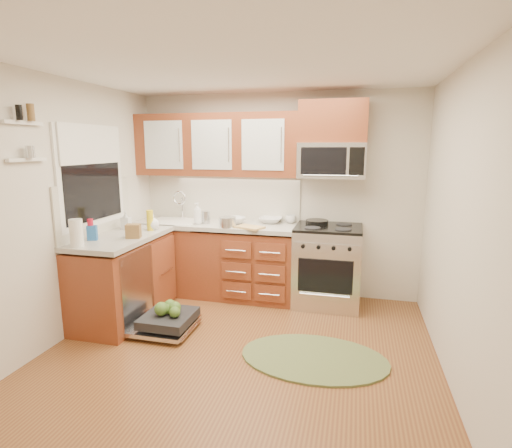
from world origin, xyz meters
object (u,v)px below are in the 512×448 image
(upper_cabinets, at_px, (217,145))
(rug, at_px, (314,358))
(stock_pot, at_px, (227,222))
(cutting_board, at_px, (250,227))
(range, at_px, (327,266))
(bowl_b, at_px, (235,220))
(skillet, at_px, (317,222))
(paper_towel_roll, at_px, (76,233))
(dishwasher, at_px, (165,322))
(bowl_a, at_px, (271,220))
(microwave, at_px, (332,160))
(cup, at_px, (291,219))
(sink, at_px, (175,231))

(upper_cabinets, height_order, rug, upper_cabinets)
(stock_pot, bearing_deg, cutting_board, 0.00)
(range, bearing_deg, bowl_b, 179.10)
(upper_cabinets, height_order, skillet, upper_cabinets)
(paper_towel_roll, height_order, bowl_b, paper_towel_roll)
(dishwasher, relative_size, paper_towel_roll, 2.63)
(stock_pot, height_order, bowl_a, stock_pot)
(microwave, height_order, paper_towel_roll, microwave)
(upper_cabinets, relative_size, range, 2.16)
(rug, bearing_deg, cutting_board, 128.74)
(bowl_b, bearing_deg, cup, 17.01)
(upper_cabinets, bearing_deg, microwave, -1.02)
(cutting_board, height_order, paper_towel_roll, paper_towel_roll)
(dishwasher, bearing_deg, sink, 109.20)
(dishwasher, distance_m, bowl_b, 1.49)
(rug, bearing_deg, stock_pot, 136.37)
(range, distance_m, dishwasher, 1.95)
(stock_pot, relative_size, paper_towel_roll, 0.75)
(skillet, relative_size, bowl_b, 1.05)
(rug, xyz_separation_m, skillet, (-0.14, 1.41, 0.97))
(sink, height_order, rug, sink)
(cutting_board, bearing_deg, upper_cabinets, 145.39)
(rug, relative_size, skillet, 4.89)
(bowl_b, relative_size, cup, 2.00)
(sink, distance_m, cutting_board, 1.07)
(range, distance_m, bowl_b, 1.24)
(upper_cabinets, distance_m, bowl_b, 0.96)
(cutting_board, distance_m, paper_towel_roll, 1.84)
(range, bearing_deg, sink, -179.70)
(stock_pot, bearing_deg, microwave, 15.85)
(upper_cabinets, xyz_separation_m, cup, (0.93, 0.07, -0.90))
(bowl_a, bearing_deg, microwave, -3.95)
(sink, relative_size, stock_pot, 3.10)
(cutting_board, distance_m, bowl_b, 0.34)
(microwave, distance_m, rug, 2.21)
(cutting_board, bearing_deg, cup, 46.32)
(dishwasher, xyz_separation_m, bowl_b, (0.40, 1.15, 0.86))
(microwave, height_order, bowl_a, microwave)
(sink, xyz_separation_m, paper_towel_roll, (-0.32, -1.44, 0.26))
(microwave, bearing_deg, upper_cabinets, 178.98)
(sink, relative_size, dishwasher, 0.89)
(range, distance_m, microwave, 1.23)
(dishwasher, relative_size, rug, 0.53)
(dishwasher, relative_size, bowl_a, 2.46)
(upper_cabinets, xyz_separation_m, paper_towel_roll, (-0.84, -1.59, -0.82))
(range, height_order, sink, range)
(sink, relative_size, cup, 4.86)
(cutting_board, relative_size, cup, 2.47)
(microwave, height_order, sink, microwave)
(sink, bearing_deg, microwave, 3.85)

